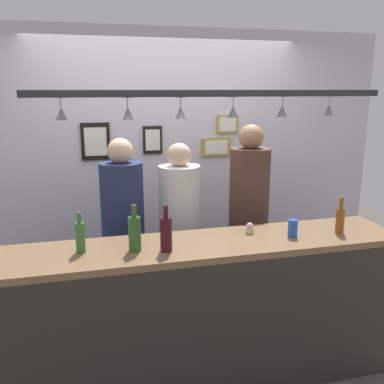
{
  "coord_description": "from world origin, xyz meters",
  "views": [
    {
      "loc": [
        -0.78,
        -2.92,
        2.05
      ],
      "look_at": [
        0.0,
        0.1,
        1.29
      ],
      "focal_mm": 39.68,
      "sensor_mm": 36.0,
      "label": 1
    }
  ],
  "objects_px": {
    "bottle_beer_amber_tall": "(340,219)",
    "picture_frame_crest": "(153,140)",
    "bottle_champagne_green": "(135,233)",
    "person_left_navy_shirt": "(123,222)",
    "picture_frame_caricature": "(96,142)",
    "picture_frame_upper_small": "(227,124)",
    "bottle_wine_dark_red": "(166,233)",
    "drink_can": "(293,228)",
    "picture_frame_lower_pair": "(216,147)",
    "bottle_beer_green_import": "(80,236)",
    "person_middle_white_patterned_shirt": "(180,221)",
    "person_right_brown_shirt": "(249,206)",
    "cupcake": "(250,228)"
  },
  "relations": [
    {
      "from": "picture_frame_upper_small",
      "to": "bottle_beer_amber_tall",
      "type": "bearing_deg",
      "value": -76.46
    },
    {
      "from": "bottle_beer_amber_tall",
      "to": "bottle_wine_dark_red",
      "type": "relative_size",
      "value": 0.87
    },
    {
      "from": "bottle_beer_amber_tall",
      "to": "picture_frame_crest",
      "type": "height_order",
      "value": "picture_frame_crest"
    },
    {
      "from": "picture_frame_caricature",
      "to": "picture_frame_lower_pair",
      "type": "xyz_separation_m",
      "value": [
        1.16,
        0.0,
        -0.09
      ]
    },
    {
      "from": "person_left_navy_shirt",
      "to": "picture_frame_caricature",
      "type": "height_order",
      "value": "picture_frame_caricature"
    },
    {
      "from": "bottle_beer_amber_tall",
      "to": "drink_can",
      "type": "distance_m",
      "value": 0.36
    },
    {
      "from": "picture_frame_caricature",
      "to": "picture_frame_lower_pair",
      "type": "relative_size",
      "value": 1.13
    },
    {
      "from": "person_right_brown_shirt",
      "to": "cupcake",
      "type": "height_order",
      "value": "person_right_brown_shirt"
    },
    {
      "from": "bottle_beer_green_import",
      "to": "bottle_champagne_green",
      "type": "xyz_separation_m",
      "value": [
        0.33,
        -0.06,
        0.01
      ]
    },
    {
      "from": "person_left_navy_shirt",
      "to": "picture_frame_lower_pair",
      "type": "xyz_separation_m",
      "value": [
        1.0,
        0.71,
        0.47
      ]
    },
    {
      "from": "drink_can",
      "to": "bottle_wine_dark_red",
      "type": "bearing_deg",
      "value": -177.21
    },
    {
      "from": "person_right_brown_shirt",
      "to": "picture_frame_caricature",
      "type": "relative_size",
      "value": 5.19
    },
    {
      "from": "drink_can",
      "to": "picture_frame_crest",
      "type": "distance_m",
      "value": 1.69
    },
    {
      "from": "bottle_champagne_green",
      "to": "person_right_brown_shirt",
      "type": "bearing_deg",
      "value": 34.33
    },
    {
      "from": "picture_frame_upper_small",
      "to": "person_left_navy_shirt",
      "type": "bearing_deg",
      "value": -147.58
    },
    {
      "from": "picture_frame_caricature",
      "to": "picture_frame_upper_small",
      "type": "xyz_separation_m",
      "value": [
        1.27,
        0.0,
        0.13
      ]
    },
    {
      "from": "bottle_champagne_green",
      "to": "person_left_navy_shirt",
      "type": "bearing_deg",
      "value": 90.71
    },
    {
      "from": "person_middle_white_patterned_shirt",
      "to": "cupcake",
      "type": "relative_size",
      "value": 20.92
    },
    {
      "from": "picture_frame_caricature",
      "to": "picture_frame_crest",
      "type": "relative_size",
      "value": 1.31
    },
    {
      "from": "picture_frame_lower_pair",
      "to": "bottle_beer_green_import",
      "type": "bearing_deg",
      "value": -133.83
    },
    {
      "from": "bottle_beer_green_import",
      "to": "drink_can",
      "type": "bearing_deg",
      "value": -2.9
    },
    {
      "from": "cupcake",
      "to": "picture_frame_lower_pair",
      "type": "relative_size",
      "value": 0.26
    },
    {
      "from": "picture_frame_upper_small",
      "to": "drink_can",
      "type": "bearing_deg",
      "value": -90.43
    },
    {
      "from": "person_middle_white_patterned_shirt",
      "to": "person_right_brown_shirt",
      "type": "relative_size",
      "value": 0.92
    },
    {
      "from": "cupcake",
      "to": "bottle_wine_dark_red",
      "type": "bearing_deg",
      "value": -163.84
    },
    {
      "from": "bottle_beer_amber_tall",
      "to": "picture_frame_caricature",
      "type": "height_order",
      "value": "picture_frame_caricature"
    },
    {
      "from": "bottle_beer_amber_tall",
      "to": "drink_can",
      "type": "relative_size",
      "value": 2.13
    },
    {
      "from": "picture_frame_upper_small",
      "to": "picture_frame_lower_pair",
      "type": "bearing_deg",
      "value": 180.0
    },
    {
      "from": "drink_can",
      "to": "picture_frame_upper_small",
      "type": "height_order",
      "value": "picture_frame_upper_small"
    },
    {
      "from": "person_right_brown_shirt",
      "to": "picture_frame_lower_pair",
      "type": "xyz_separation_m",
      "value": [
        -0.08,
        0.71,
        0.42
      ]
    },
    {
      "from": "drink_can",
      "to": "cupcake",
      "type": "height_order",
      "value": "drink_can"
    },
    {
      "from": "bottle_beer_amber_tall",
      "to": "picture_frame_crest",
      "type": "distance_m",
      "value": 1.87
    },
    {
      "from": "picture_frame_caricature",
      "to": "picture_frame_crest",
      "type": "height_order",
      "value": "picture_frame_caricature"
    },
    {
      "from": "cupcake",
      "to": "picture_frame_crest",
      "type": "height_order",
      "value": "picture_frame_crest"
    },
    {
      "from": "bottle_beer_amber_tall",
      "to": "picture_frame_upper_small",
      "type": "bearing_deg",
      "value": 103.54
    },
    {
      "from": "bottle_champagne_green",
      "to": "picture_frame_caricature",
      "type": "distance_m",
      "value": 1.5
    },
    {
      "from": "person_left_navy_shirt",
      "to": "bottle_beer_amber_tall",
      "type": "xyz_separation_m",
      "value": [
        1.46,
        -0.75,
        0.13
      ]
    },
    {
      "from": "bottle_wine_dark_red",
      "to": "bottle_champagne_green",
      "type": "xyz_separation_m",
      "value": [
        -0.19,
        0.06,
        0.0
      ]
    },
    {
      "from": "person_middle_white_patterned_shirt",
      "to": "cupcake",
      "type": "bearing_deg",
      "value": -58.15
    },
    {
      "from": "bottle_beer_green_import",
      "to": "person_left_navy_shirt",
      "type": "bearing_deg",
      "value": 64.24
    },
    {
      "from": "bottle_wine_dark_red",
      "to": "cupcake",
      "type": "xyz_separation_m",
      "value": [
        0.64,
        0.19,
        -0.08
      ]
    },
    {
      "from": "bottle_beer_amber_tall",
      "to": "bottle_wine_dark_red",
      "type": "xyz_separation_m",
      "value": [
        -1.26,
        -0.04,
        0.02
      ]
    },
    {
      "from": "picture_frame_crest",
      "to": "picture_frame_upper_small",
      "type": "bearing_deg",
      "value": 0.0
    },
    {
      "from": "person_left_navy_shirt",
      "to": "drink_can",
      "type": "bearing_deg",
      "value": -34.1
    },
    {
      "from": "person_left_navy_shirt",
      "to": "person_right_brown_shirt",
      "type": "height_order",
      "value": "person_right_brown_shirt"
    },
    {
      "from": "person_right_brown_shirt",
      "to": "bottle_champagne_green",
      "type": "bearing_deg",
      "value": -145.67
    },
    {
      "from": "bottle_wine_dark_red",
      "to": "person_right_brown_shirt",
      "type": "bearing_deg",
      "value": 42.0
    },
    {
      "from": "bottle_beer_amber_tall",
      "to": "picture_frame_lower_pair",
      "type": "distance_m",
      "value": 1.57
    },
    {
      "from": "bottle_wine_dark_red",
      "to": "picture_frame_caricature",
      "type": "xyz_separation_m",
      "value": [
        -0.36,
        1.49,
        0.41
      ]
    },
    {
      "from": "person_right_brown_shirt",
      "to": "picture_frame_crest",
      "type": "height_order",
      "value": "person_right_brown_shirt"
    }
  ]
}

